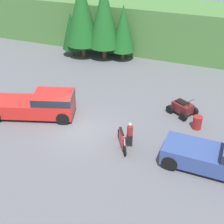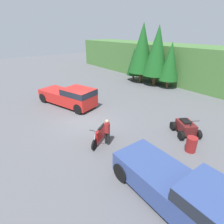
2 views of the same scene
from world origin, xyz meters
The scene contains 11 objects.
ground_plane centered at (0.00, 0.00, 0.00)m, with size 80.00×80.00×0.00m, color #5B5B60.
hillside_backdrop centered at (0.00, 16.00, 2.27)m, with size 44.00×6.00×4.54m.
tree_left centered at (-6.35, 11.21, 2.45)m, with size 1.83×1.83×4.16m.
tree_mid_left centered at (-5.21, 11.39, 4.22)m, with size 3.16×3.16×7.18m.
tree_mid_right centered at (-3.15, 11.70, 4.05)m, with size 3.03×3.03×6.89m.
tree_right centered at (-1.41, 12.01, 3.03)m, with size 2.26×2.26×5.15m.
pickup_truck_red centered at (-3.29, 0.49, 0.95)m, with size 6.00×3.61×1.76m.
dirt_bike centered at (3.06, -0.66, 0.50)m, with size 1.24×1.96×1.21m.
quad_atv centered at (5.68, 4.27, 0.47)m, with size 2.22×2.07×1.21m.
rider_person centered at (3.44, -0.43, 0.89)m, with size 0.41×0.41×1.64m.
steel_barrel centered at (6.89, 2.87, 0.44)m, with size 0.58×0.58×0.88m.
Camera 1 is at (7.80, -14.48, 11.51)m, focal length 50.00 mm.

